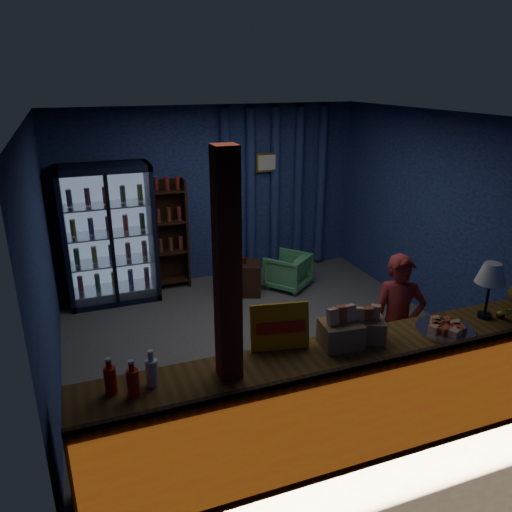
{
  "coord_description": "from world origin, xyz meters",
  "views": [
    {
      "loc": [
        -1.97,
        -4.87,
        3.01
      ],
      "look_at": [
        -0.2,
        -0.2,
        1.17
      ],
      "focal_mm": 35.0,
      "sensor_mm": 36.0,
      "label": 1
    }
  ],
  "objects": [
    {
      "name": "side_table",
      "position": [
        0.2,
        1.39,
        0.24
      ],
      "size": [
        0.62,
        0.54,
        0.56
      ],
      "color": "#361911",
      "rests_on": "ground"
    },
    {
      "name": "table_lamp",
      "position": [
        1.37,
        -1.85,
        1.36
      ],
      "size": [
        0.27,
        0.27,
        0.52
      ],
      "color": "black",
      "rests_on": "counter"
    },
    {
      "name": "ground",
      "position": [
        0.0,
        0.0,
        0.0
      ],
      "size": [
        4.6,
        4.6,
        0.0
      ],
      "primitive_type": "plane",
      "color": "#515154",
      "rests_on": "ground"
    },
    {
      "name": "pastry_tray",
      "position": [
        0.86,
        -1.93,
        0.98
      ],
      "size": [
        0.49,
        0.49,
        0.08
      ],
      "color": "silver",
      "rests_on": "counter"
    },
    {
      "name": "room_walls",
      "position": [
        0.0,
        0.0,
        1.57
      ],
      "size": [
        4.6,
        4.6,
        4.6
      ],
      "color": "navy",
      "rests_on": "ground"
    },
    {
      "name": "counter",
      "position": [
        0.0,
        -1.91,
        0.48
      ],
      "size": [
        4.4,
        0.57,
        0.99
      ],
      "color": "brown",
      "rests_on": "ground"
    },
    {
      "name": "support_post",
      "position": [
        -1.05,
        -1.9,
        1.3
      ],
      "size": [
        0.16,
        0.16,
        2.6
      ],
      "primitive_type": "cube",
      "color": "maroon",
      "rests_on": "ground"
    },
    {
      "name": "snack_box_centre",
      "position": [
        0.15,
        -1.81,
        1.06
      ],
      "size": [
        0.35,
        0.32,
        0.3
      ],
      "color": "olive",
      "rests_on": "counter"
    },
    {
      "name": "soda_bottles",
      "position": [
        -1.73,
        -1.86,
        1.06
      ],
      "size": [
        0.36,
        0.16,
        0.27
      ],
      "color": "red",
      "rests_on": "counter"
    },
    {
      "name": "curtain_folds",
      "position": [
        1.0,
        2.14,
        1.3
      ],
      "size": [
        1.74,
        0.14,
        2.5
      ],
      "color": "navy",
      "rests_on": "room_walls"
    },
    {
      "name": "yellow_sign",
      "position": [
        -0.56,
        -1.68,
        1.14
      ],
      "size": [
        0.48,
        0.18,
        0.37
      ],
      "color": "orange",
      "rests_on": "counter"
    },
    {
      "name": "green_chair",
      "position": [
        0.89,
        1.36,
        0.26
      ],
      "size": [
        0.8,
        0.8,
        0.52
      ],
      "primitive_type": "imported",
      "rotation": [
        0.0,
        0.0,
        3.82
      ],
      "color": "#52A46A",
      "rests_on": "ground"
    },
    {
      "name": "framed_picture",
      "position": [
        0.85,
        2.1,
        1.75
      ],
      "size": [
        0.36,
        0.04,
        0.28
      ],
      "color": "gold",
      "rests_on": "room_walls"
    },
    {
      "name": "beverage_cooler",
      "position": [
        -1.55,
        1.92,
        0.93
      ],
      "size": [
        1.2,
        0.62,
        1.9
      ],
      "color": "black",
      "rests_on": "ground"
    },
    {
      "name": "snack_box_left",
      "position": [
        -0.09,
        -1.82,
        1.07
      ],
      "size": [
        0.34,
        0.29,
        0.33
      ],
      "color": "olive",
      "rests_on": "counter"
    },
    {
      "name": "shopkeeper",
      "position": [
        0.87,
        -1.29,
        0.7
      ],
      "size": [
        0.61,
        0.52,
        1.41
      ],
      "primitive_type": "imported",
      "rotation": [
        0.0,
        0.0,
        -0.42
      ],
      "color": "maroon",
      "rests_on": "ground"
    },
    {
      "name": "bottle_shelf",
      "position": [
        -0.7,
        2.06,
        0.79
      ],
      "size": [
        0.5,
        0.28,
        1.6
      ],
      "color": "#361911",
      "rests_on": "ground"
    }
  ]
}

